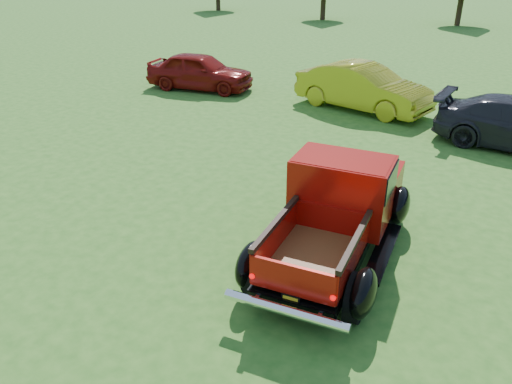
{
  "coord_description": "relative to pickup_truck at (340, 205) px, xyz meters",
  "views": [
    {
      "loc": [
        3.82,
        -6.03,
        4.72
      ],
      "look_at": [
        -0.01,
        0.2,
        1.13
      ],
      "focal_mm": 35.0,
      "sensor_mm": 36.0,
      "label": 1
    }
  ],
  "objects": [
    {
      "name": "pickup_truck",
      "position": [
        0.0,
        0.0,
        0.0
      ],
      "size": [
        2.56,
        4.64,
        1.65
      ],
      "rotation": [
        0.0,
        0.0,
        0.13
      ],
      "color": "black",
      "rests_on": "ground"
    },
    {
      "name": "show_car_red",
      "position": [
        -8.62,
        7.39,
        -0.12
      ],
      "size": [
        4.12,
        2.31,
        1.33
      ],
      "primitive_type": "imported",
      "rotation": [
        0.0,
        0.0,
        1.77
      ],
      "color": "maroon",
      "rests_on": "ground"
    },
    {
      "name": "show_car_yellow",
      "position": [
        -2.62,
        8.05,
        -0.07
      ],
      "size": [
        4.55,
        2.26,
        1.43
      ],
      "primitive_type": "imported",
      "rotation": [
        0.0,
        0.0,
        1.39
      ],
      "color": "#ACA317",
      "rests_on": "ground"
    },
    {
      "name": "ground",
      "position": [
        -1.12,
        -1.1,
        -0.78
      ],
      "size": [
        120.0,
        120.0,
        0.0
      ],
      "primitive_type": "plane",
      "color": "#295919",
      "rests_on": "ground"
    }
  ]
}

